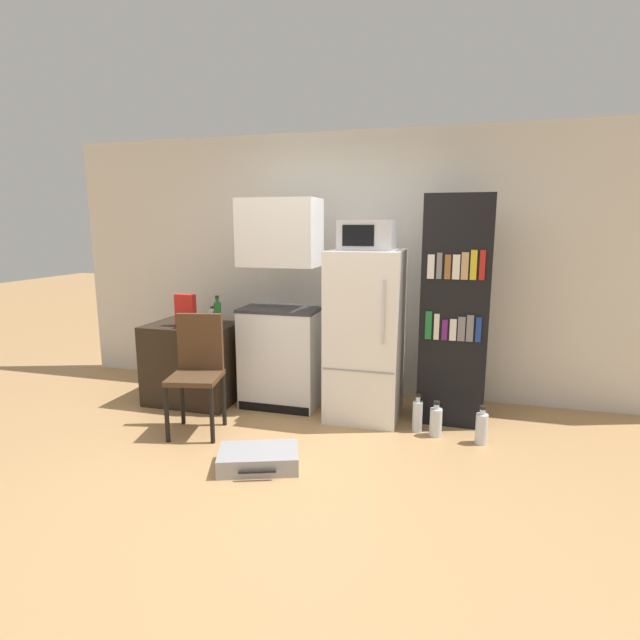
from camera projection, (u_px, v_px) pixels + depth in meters
ground_plane at (277, 477)px, 3.42m from camera, size 24.00×24.00×0.00m
wall_back at (364, 266)px, 5.02m from camera, size 6.40×0.10×2.60m
side_table at (196, 362)px, 4.89m from camera, size 0.83×0.69×0.77m
kitchen_hutch at (281, 314)px, 4.66m from camera, size 0.73×0.50×1.94m
refrigerator at (365, 335)px, 4.40m from camera, size 0.63×0.66×1.49m
microwave at (367, 235)px, 4.24m from camera, size 0.45×0.37×0.25m
bookshelf at (454, 311)px, 4.27m from camera, size 0.55×0.41×1.95m
bottle_amber_beer at (188, 314)px, 4.97m from camera, size 0.06×0.06×0.15m
bottle_clear_short at (191, 315)px, 4.89m from camera, size 0.08×0.08×0.15m
bottle_green_tall at (218, 314)px, 4.60m from camera, size 0.07×0.07×0.30m
bottle_milk_white at (213, 317)px, 4.69m from camera, size 0.08×0.08×0.18m
cereal_box at (186, 310)px, 4.65m from camera, size 0.19×0.07×0.30m
chair at (198, 363)px, 4.13m from camera, size 0.47×0.48×0.98m
suitcase_large_flat at (258, 459)px, 3.55m from camera, size 0.65×0.52×0.13m
water_bottle_front at (417, 415)px, 4.16m from camera, size 0.08×0.08×0.33m
water_bottle_middle at (436, 421)px, 4.07m from camera, size 0.10×0.10×0.30m
water_bottle_back at (482, 428)px, 3.92m from camera, size 0.09×0.09×0.31m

